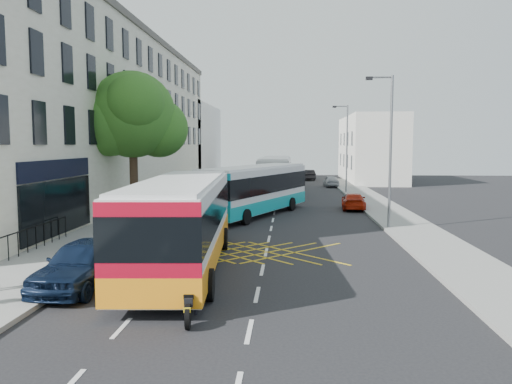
% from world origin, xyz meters
% --- Properties ---
extents(ground, '(120.00, 120.00, 0.00)m').
position_xyz_m(ground, '(0.00, 0.00, 0.00)').
color(ground, black).
rests_on(ground, ground).
extents(pavement_left, '(5.00, 70.00, 0.15)m').
position_xyz_m(pavement_left, '(-8.50, 15.00, 0.07)').
color(pavement_left, gray).
rests_on(pavement_left, ground).
extents(pavement_right, '(3.00, 70.00, 0.15)m').
position_xyz_m(pavement_right, '(7.50, 15.00, 0.07)').
color(pavement_right, gray).
rests_on(pavement_right, ground).
extents(terrace_main, '(8.30, 45.00, 13.50)m').
position_xyz_m(terrace_main, '(-14.00, 24.49, 6.76)').
color(terrace_main, beige).
rests_on(terrace_main, ground).
extents(terrace_far, '(8.00, 20.00, 10.00)m').
position_xyz_m(terrace_far, '(-14.00, 55.00, 5.00)').
color(terrace_far, silver).
rests_on(terrace_far, ground).
extents(building_right, '(6.00, 18.00, 8.00)m').
position_xyz_m(building_right, '(11.00, 48.00, 4.00)').
color(building_right, silver).
rests_on(building_right, ground).
extents(street_tree, '(6.30, 5.70, 8.80)m').
position_xyz_m(street_tree, '(-8.51, 14.97, 6.29)').
color(street_tree, '#382619').
rests_on(street_tree, pavement_left).
extents(lamp_near, '(1.45, 0.15, 8.00)m').
position_xyz_m(lamp_near, '(6.20, 12.00, 4.62)').
color(lamp_near, slate).
rests_on(lamp_near, pavement_right).
extents(lamp_far, '(1.45, 0.15, 8.00)m').
position_xyz_m(lamp_far, '(6.20, 32.00, 4.62)').
color(lamp_far, slate).
rests_on(lamp_far, pavement_right).
extents(railings, '(0.08, 5.60, 1.14)m').
position_xyz_m(railings, '(-9.70, 5.30, 0.72)').
color(railings, black).
rests_on(railings, pavement_left).
extents(bus_near, '(3.52, 11.92, 3.31)m').
position_xyz_m(bus_near, '(-2.97, 3.12, 1.74)').
color(bus_near, silver).
rests_on(bus_near, ground).
extents(bus_mid, '(6.72, 11.43, 3.17)m').
position_xyz_m(bus_mid, '(-1.23, 17.03, 1.67)').
color(bus_mid, silver).
rests_on(bus_mid, ground).
extents(bus_far, '(3.12, 11.93, 3.34)m').
position_xyz_m(bus_far, '(-0.31, 31.95, 1.76)').
color(bus_far, silver).
rests_on(bus_far, ground).
extents(motorbike, '(0.69, 2.11, 1.87)m').
position_xyz_m(motorbike, '(-1.61, -2.25, 0.88)').
color(motorbike, black).
rests_on(motorbike, ground).
extents(parked_car_blue, '(2.17, 4.71, 1.56)m').
position_xyz_m(parked_car_blue, '(-5.60, 0.42, 0.78)').
color(parked_car_blue, '#0C1932').
rests_on(parked_car_blue, ground).
extents(parked_car_silver, '(1.62, 4.26, 1.39)m').
position_xyz_m(parked_car_silver, '(-4.90, 3.08, 0.69)').
color(parked_car_silver, '#A1A3A8').
rests_on(parked_car_silver, ground).
extents(red_hatchback, '(1.95, 4.08, 1.15)m').
position_xyz_m(red_hatchback, '(5.50, 20.41, 0.57)').
color(red_hatchback, '#A41B07').
rests_on(red_hatchback, ground).
extents(distant_car_grey, '(2.02, 4.29, 1.19)m').
position_xyz_m(distant_car_grey, '(-1.36, 42.75, 0.59)').
color(distant_car_grey, '#46484E').
rests_on(distant_car_grey, ground).
extents(distant_car_silver, '(1.60, 3.64, 1.22)m').
position_xyz_m(distant_car_silver, '(5.50, 39.12, 0.61)').
color(distant_car_silver, '#AAACB2').
rests_on(distant_car_silver, ground).
extents(distant_car_dark, '(1.93, 4.15, 1.32)m').
position_xyz_m(distant_car_dark, '(3.36, 49.10, 0.66)').
color(distant_car_dark, black).
rests_on(distant_car_dark, ground).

